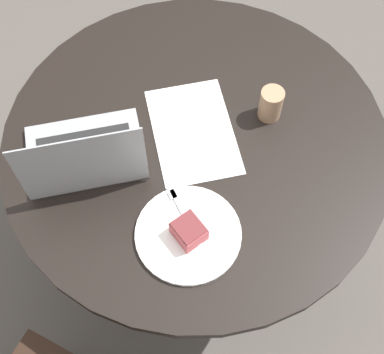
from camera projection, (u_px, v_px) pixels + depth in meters
ground_plane at (194, 237)px, 2.11m from camera, size 12.00×12.00×0.00m
dining_table at (195, 160)px, 1.58m from camera, size 1.08×1.08×0.72m
paper_document at (193, 131)px, 1.49m from camera, size 0.39×0.35×0.00m
plate at (188, 234)px, 1.34m from camera, size 0.27×0.27×0.01m
cake_slice at (189, 231)px, 1.31m from camera, size 0.08×0.07×0.05m
fork at (182, 211)px, 1.36m from camera, size 0.17×0.06×0.00m
coffee_glass at (271, 104)px, 1.48m from camera, size 0.06×0.06×0.10m
laptop at (85, 155)px, 1.40m from camera, size 0.35×0.38×0.25m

